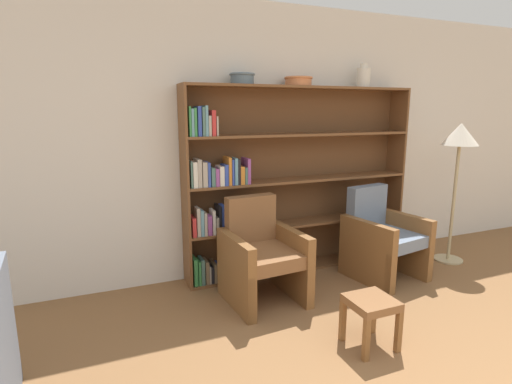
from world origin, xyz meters
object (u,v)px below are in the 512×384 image
Objects in this scene: bowl_copper at (298,81)px; floor_lamp at (460,144)px; bowl_olive at (242,78)px; armchair_leather at (261,256)px; vase_tall at (364,77)px; footstool at (371,308)px; armchair_cushioned at (382,238)px; bookshelf at (280,183)px.

floor_lamp is at bearing -15.47° from bowl_copper.
bowl_olive reaches higher than armchair_leather.
footstool is at bearing -122.74° from vase_tall.
armchair_cushioned is at bearing -96.69° from vase_tall.
floor_lamp reaches higher than armchair_cushioned.
bookshelf is 1.61× the size of floor_lamp.
bookshelf reaches higher than armchair_leather.
bowl_copper reaches higher than armchair_leather.
bowl_olive is 0.66× the size of footstool.
bookshelf is 8.74× the size of bowl_copper.
bowl_copper is (0.60, 0.00, -0.01)m from bowl_olive.
vase_tall is at bearing 0.00° from bowl_olive.
vase_tall is (0.79, 0.00, 0.06)m from bowl_copper.
armchair_leather is (-0.02, -0.53, -1.59)m from bowl_olive.
bowl_olive is 2.48m from floor_lamp.
floor_lamp is (0.95, -0.48, -0.70)m from vase_tall.
armchair_cushioned reaches higher than footstool.
bookshelf is at bearing 89.25° from footstool.
floor_lamp is at bearing 28.45° from footstool.
bookshelf is 1.19m from armchair_cushioned.
armchair_cushioned is 1.38m from floor_lamp.
bowl_olive is at bearing 168.38° from floor_lamp.
bowl_olive reaches higher than bowl_copper.
vase_tall reaches higher than bowl_copper.
bowl_copper is 1.92m from floor_lamp.
armchair_cushioned is (-0.06, -0.53, -1.64)m from vase_tall.
bowl_copper is at bearing -45.44° from armchair_cushioned.
armchair_leather is (-0.62, -0.53, -1.58)m from bowl_copper.
armchair_leather is (-1.42, -0.53, -1.64)m from vase_tall.
vase_tall is 2.53m from footstool.
bowl_copper is at bearing 82.81° from footstool.
bowl_copper is at bearing -8.13° from bookshelf.
bowl_olive reaches higher than armchair_cushioned.
bowl_copper is at bearing 164.53° from floor_lamp.
vase_tall is at bearing -106.31° from armchair_cushioned.
bookshelf is at bearing -41.04° from armchair_cushioned.
armchair_leather is 2.47× the size of footstool.
bookshelf reaches higher than floor_lamp.
bookshelf reaches higher than footstool.
vase_tall is (1.39, 0.00, 0.05)m from bowl_olive.
vase_tall reaches higher than armchair_cushioned.
bowl_olive reaches higher than floor_lamp.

